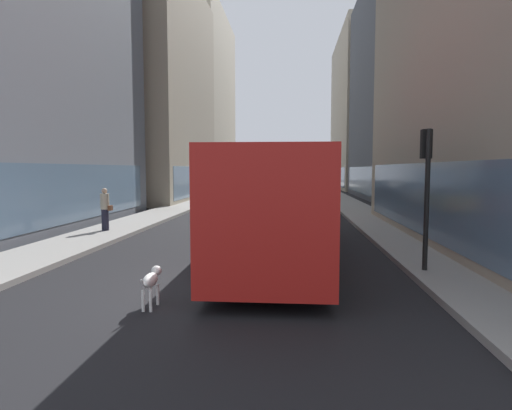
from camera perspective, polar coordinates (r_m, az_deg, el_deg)
name	(u,v)px	position (r m, az deg, el deg)	size (l,w,h in m)	color
ground_plane	(275,195)	(44.23, 2.55, 1.38)	(120.00, 120.00, 0.00)	black
sidewalk_left	(220,194)	(44.81, -4.75, 1.51)	(2.40, 110.00, 0.15)	gray
sidewalk_right	(332,194)	(44.38, 9.93, 1.43)	(2.40, 110.00, 0.15)	gray
building_left_mid	(131,92)	(39.25, -16.06, 14.08)	(11.15, 16.64, 18.18)	#A0937F
building_left_far	(185,103)	(57.30, -9.27, 13.10)	(10.32, 19.28, 21.97)	#B2A893
building_right_mid	(419,83)	(38.62, 20.71, 14.74)	(8.07, 23.92, 19.01)	#4C515B
building_right_far	(369,113)	(60.77, 14.68, 11.58)	(8.37, 20.05, 19.97)	#B2A893
transit_bus	(276,196)	(13.06, 2.67, 1.15)	(2.78, 11.53, 3.05)	red
car_blue_hatchback	(301,184)	(52.50, 5.96, 2.79)	(1.92, 4.02, 1.62)	#4C6BB7
car_grey_wagon	(235,191)	(34.44, -2.74, 1.80)	(1.90, 4.19, 1.62)	slate
car_white_van	(237,203)	(22.88, -2.49, 0.31)	(1.93, 4.34, 1.62)	silver
car_black_suv	(304,189)	(39.04, 6.38, 2.13)	(1.93, 4.74, 1.62)	black
car_silver_sedan	(286,192)	(34.12, 3.93, 1.76)	(1.74, 4.18, 1.62)	#B7BABF
car_yellow_taxi	(284,199)	(25.84, 3.68, 0.81)	(1.81, 4.31, 1.62)	yellow
dalmatian_dog	(151,280)	(8.49, -13.60, -9.60)	(0.22, 0.96, 0.72)	white
pedestrian_with_handbag	(105,209)	(18.27, -19.23, -0.49)	(0.45, 0.34, 1.69)	#1E1E2D
traffic_light_near	(426,176)	(11.23, 21.51, 3.60)	(0.24, 0.41, 3.40)	black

